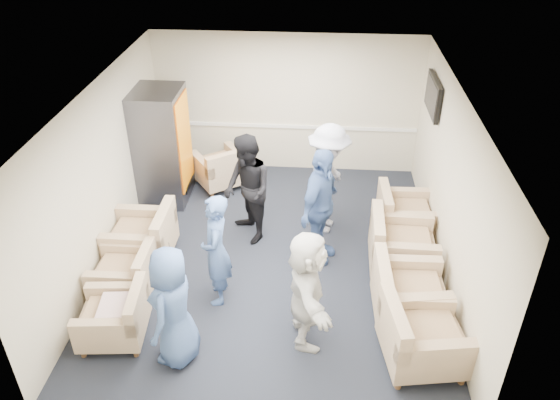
# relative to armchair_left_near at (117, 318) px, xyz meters

# --- Properties ---
(floor) EXTENTS (6.00, 6.00, 0.00)m
(floor) POSITION_rel_armchair_left_near_xyz_m (1.85, 1.79, -0.32)
(floor) COLOR black
(floor) RESTS_ON ground
(ceiling) EXTENTS (6.00, 6.00, 0.00)m
(ceiling) POSITION_rel_armchair_left_near_xyz_m (1.85, 1.79, 2.38)
(ceiling) COLOR silver
(ceiling) RESTS_ON back_wall
(back_wall) EXTENTS (5.00, 0.02, 2.70)m
(back_wall) POSITION_rel_armchair_left_near_xyz_m (1.85, 4.79, 1.03)
(back_wall) COLOR beige
(back_wall) RESTS_ON floor
(front_wall) EXTENTS (5.00, 0.02, 2.70)m
(front_wall) POSITION_rel_armchair_left_near_xyz_m (1.85, -1.21, 1.03)
(front_wall) COLOR beige
(front_wall) RESTS_ON floor
(left_wall) EXTENTS (0.02, 6.00, 2.70)m
(left_wall) POSITION_rel_armchair_left_near_xyz_m (-0.65, 1.79, 1.03)
(left_wall) COLOR beige
(left_wall) RESTS_ON floor
(right_wall) EXTENTS (0.02, 6.00, 2.70)m
(right_wall) POSITION_rel_armchair_left_near_xyz_m (4.35, 1.79, 1.03)
(right_wall) COLOR beige
(right_wall) RESTS_ON floor
(chair_rail) EXTENTS (4.98, 0.04, 0.06)m
(chair_rail) POSITION_rel_armchair_left_near_xyz_m (1.85, 4.77, 0.58)
(chair_rail) COLOR white
(chair_rail) RESTS_ON back_wall
(tv) EXTENTS (0.10, 1.00, 0.58)m
(tv) POSITION_rel_armchair_left_near_xyz_m (4.28, 3.59, 1.73)
(tv) COLOR black
(tv) RESTS_ON right_wall
(armchair_left_near) EXTENTS (0.88, 0.88, 0.65)m
(armchair_left_near) POSITION_rel_armchair_left_near_xyz_m (0.00, 0.00, 0.00)
(armchair_left_near) COLOR tan
(armchair_left_near) RESTS_ON floor
(armchair_left_mid) EXTENTS (0.83, 0.83, 0.66)m
(armchair_left_mid) POSITION_rel_armchair_left_near_xyz_m (-0.13, 0.86, 0.01)
(armchair_left_mid) COLOR tan
(armchair_left_mid) RESTS_ON floor
(armchair_left_far) EXTENTS (0.94, 0.94, 0.75)m
(armchair_left_far) POSITION_rel_armchair_left_near_xyz_m (-0.11, 1.65, 0.05)
(armchair_left_far) COLOR tan
(armchair_left_far) RESTS_ON floor
(armchair_right_near) EXTENTS (1.08, 1.08, 0.76)m
(armchair_right_near) POSITION_rel_armchair_left_near_xyz_m (3.77, -0.11, 0.06)
(armchair_right_near) COLOR tan
(armchair_right_near) RESTS_ON floor
(armchair_right_midnear) EXTENTS (0.96, 0.96, 0.75)m
(armchair_right_midnear) POSITION_rel_armchair_left_near_xyz_m (3.70, 0.68, 0.05)
(armchair_right_midnear) COLOR tan
(armchair_right_midnear) RESTS_ON floor
(armchair_right_midfar) EXTENTS (0.98, 0.98, 0.76)m
(armchair_right_midfar) POSITION_rel_armchair_left_near_xyz_m (3.72, 1.74, 0.06)
(armchair_right_midfar) COLOR tan
(armchair_right_midfar) RESTS_ON floor
(armchair_right_far) EXTENTS (0.90, 0.90, 0.70)m
(armchair_right_far) POSITION_rel_armchair_left_near_xyz_m (3.88, 2.63, 0.03)
(armchair_right_far) COLOR tan
(armchair_right_far) RESTS_ON floor
(armchair_corner) EXTENTS (1.20, 1.20, 0.69)m
(armchair_corner) POSITION_rel_armchair_left_near_xyz_m (0.68, 3.96, 0.02)
(armchair_corner) COLOR tan
(armchair_corner) RESTS_ON floor
(vending_machine) EXTENTS (0.83, 0.97, 2.05)m
(vending_machine) POSITION_rel_armchair_left_near_xyz_m (-0.25, 3.48, 0.71)
(vending_machine) COLOR #4F4E56
(vending_machine) RESTS_ON floor
(backpack) EXTENTS (0.30, 0.23, 0.49)m
(backpack) POSITION_rel_armchair_left_near_xyz_m (0.14, 1.45, -0.07)
(backpack) COLOR black
(backpack) RESTS_ON floor
(pillow) EXTENTS (0.41, 0.51, 0.14)m
(pillow) POSITION_rel_armchair_left_near_xyz_m (-0.01, -0.01, 0.17)
(pillow) COLOR beige
(pillow) RESTS_ON armchair_left_near
(person_front_left) EXTENTS (0.68, 0.89, 1.63)m
(person_front_left) POSITION_rel_armchair_left_near_xyz_m (0.84, -0.25, 0.49)
(person_front_left) COLOR #3D5A93
(person_front_left) RESTS_ON floor
(person_mid_left) EXTENTS (0.47, 0.65, 1.65)m
(person_mid_left) POSITION_rel_armchair_left_near_xyz_m (1.16, 0.85, 0.51)
(person_mid_left) COLOR #3D5A93
(person_mid_left) RESTS_ON floor
(person_back_left) EXTENTS (1.02, 1.10, 1.80)m
(person_back_left) POSITION_rel_armchair_left_near_xyz_m (1.39, 2.34, 0.58)
(person_back_left) COLOR black
(person_back_left) RESTS_ON floor
(person_back_right) EXTENTS (0.97, 1.34, 1.87)m
(person_back_right) POSITION_rel_armchair_left_near_xyz_m (2.65, 2.70, 0.61)
(person_back_right) COLOR silver
(person_back_right) RESTS_ON floor
(person_mid_right) EXTENTS (0.85, 1.18, 1.86)m
(person_mid_right) POSITION_rel_armchair_left_near_xyz_m (2.53, 1.88, 0.61)
(person_mid_right) COLOR #3D5A93
(person_mid_right) RESTS_ON floor
(person_front_right) EXTENTS (0.64, 1.55, 1.62)m
(person_front_right) POSITION_rel_armchair_left_near_xyz_m (2.40, 0.19, 0.49)
(person_front_right) COLOR silver
(person_front_right) RESTS_ON floor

